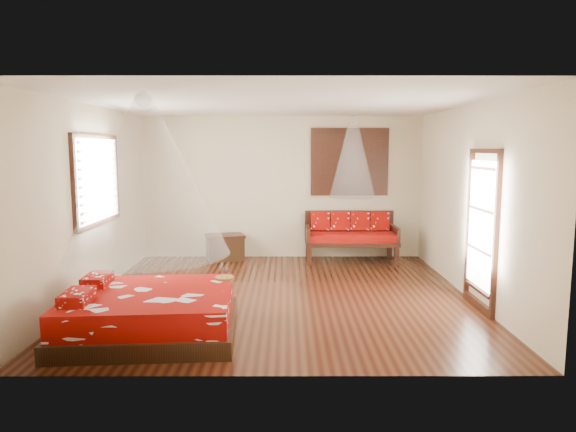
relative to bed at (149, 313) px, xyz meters
The scene contains 10 objects.
room 2.49m from the bed, 46.57° to the left, with size 5.54×5.54×2.84m.
bed is the anchor object (origin of this frame).
daybed 4.90m from the bed, 54.44° to the left, with size 1.75×0.78×0.94m.
storage_chest 4.07m from the bed, 84.33° to the left, with size 0.84×0.71×0.50m.
shutter_panel 5.43m from the bed, 56.61° to the left, with size 1.52×0.06×1.32m.
window_left 2.60m from the bed, 123.54° to the left, with size 0.10×1.74×1.34m.
glazed_door 4.42m from the bed, 13.31° to the left, with size 0.08×1.02×2.16m.
wine_tray 1.05m from the bed, 36.44° to the left, with size 0.24×0.24×0.20m.
mosquito_net_main 1.60m from the bed, ahead, with size 1.87×1.87×1.80m, color white.
mosquito_net_daybed 5.10m from the bed, 53.53° to the left, with size 0.86×0.86×1.50m, color white.
Camera 1 is at (0.10, -7.41, 2.16)m, focal length 32.00 mm.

